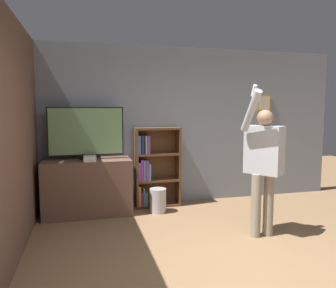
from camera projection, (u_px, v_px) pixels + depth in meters
name	position (u px, v px, depth m)	size (l,w,h in m)	color
ground_plane	(247.00, 286.00, 3.06)	(14.00, 14.00, 0.00)	#93704C
wall_back	(169.00, 126.00, 5.70)	(6.32, 0.09, 2.70)	gray
wall_side_brick	(17.00, 135.00, 3.75)	(0.06, 4.47, 2.70)	brown
tv_ledge	(88.00, 187.00, 5.10)	(1.34, 0.58, 0.87)	brown
television	(86.00, 132.00, 5.06)	(1.14, 0.22, 0.81)	black
game_console	(90.00, 159.00, 4.89)	(0.18, 0.18, 0.09)	white
remote_loose	(62.00, 162.00, 4.77)	(0.08, 0.14, 0.02)	white
bookshelf	(153.00, 168.00, 5.52)	(0.76, 0.28, 1.34)	brown
person	(264.00, 160.00, 4.17)	(0.61, 0.57, 1.94)	gray
waste_bin	(158.00, 200.00, 5.23)	(0.26, 0.26, 0.38)	#B7B7BC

